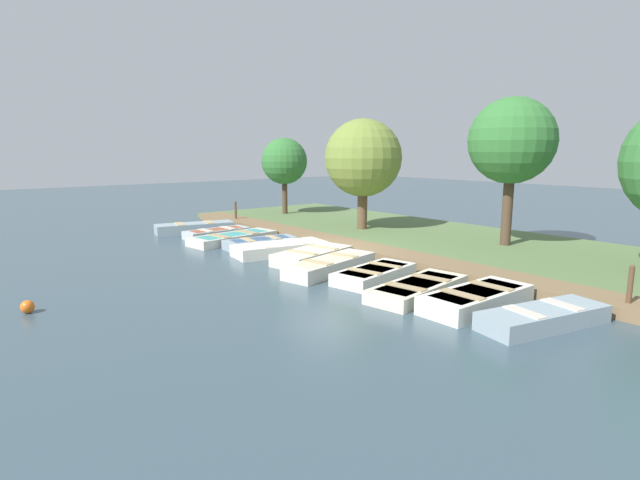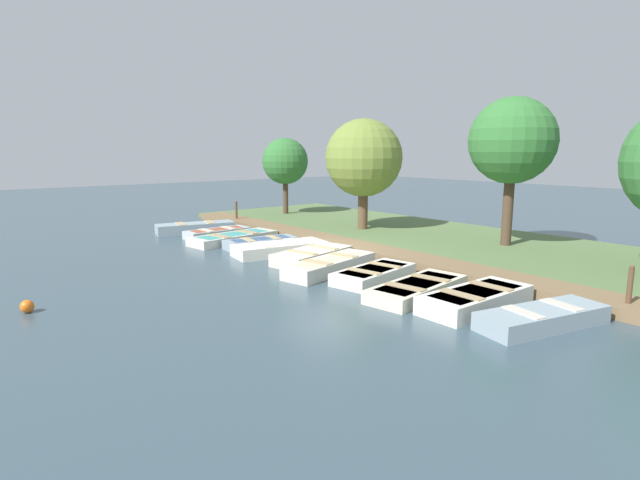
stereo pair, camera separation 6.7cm
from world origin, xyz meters
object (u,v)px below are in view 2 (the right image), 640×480
object	(u,v)px
rowboat_0	(196,227)
rowboat_5	(312,256)
rowboat_8	(417,289)
rowboat_4	(280,248)
park_tree_left	(364,158)
rowboat_10	(542,317)
rowboat_3	(261,243)
rowboat_6	(330,265)
rowboat_9	(476,299)
rowboat_2	(234,238)
rowboat_1	(218,233)
rowboat_7	(374,274)
mooring_post_near	(236,213)
buoy	(27,306)
park_tree_center	(512,142)
park_tree_far_left	(285,162)
mooring_post_far	(629,290)

from	to	relation	value
rowboat_0	rowboat_5	bearing A→B (deg)	105.51
rowboat_8	rowboat_4	bearing A→B (deg)	-99.75
rowboat_5	park_tree_left	size ratio (longest dim) A/B	0.62
rowboat_10	rowboat_3	bearing A→B (deg)	-77.07
rowboat_8	rowboat_6	bearing A→B (deg)	-95.58
rowboat_9	rowboat_10	size ratio (longest dim) A/B	0.97
rowboat_4	rowboat_8	xyz separation A→B (m)	(0.11, 6.22, -0.03)
rowboat_0	rowboat_2	size ratio (longest dim) A/B	0.94
rowboat_1	rowboat_7	size ratio (longest dim) A/B	0.98
rowboat_1	mooring_post_near	bearing A→B (deg)	-134.92
rowboat_8	buoy	world-z (taller)	rowboat_8
rowboat_1	rowboat_10	distance (m)	13.78
rowboat_2	rowboat_9	world-z (taller)	rowboat_9
rowboat_6	park_tree_center	size ratio (longest dim) A/B	0.64
rowboat_8	rowboat_5	bearing A→B (deg)	-101.98
rowboat_3	park_tree_center	world-z (taller)	park_tree_center
rowboat_2	mooring_post_near	xyz separation A→B (m)	(-2.43, -4.15, 0.40)
rowboat_3	rowboat_4	xyz separation A→B (m)	(0.13, 1.44, 0.03)
rowboat_2	park_tree_left	xyz separation A→B (m)	(-5.37, 1.59, 3.02)
rowboat_9	park_tree_far_left	bearing A→B (deg)	-109.14
rowboat_4	rowboat_5	size ratio (longest dim) A/B	1.11
rowboat_3	rowboat_6	world-z (taller)	rowboat_6
rowboat_4	park_tree_left	xyz separation A→B (m)	(-5.23, -1.43, 2.98)
rowboat_6	park_tree_left	bearing A→B (deg)	-153.49
rowboat_0	mooring_post_near	size ratio (longest dim) A/B	3.05
rowboat_0	rowboat_6	distance (m)	9.20
rowboat_3	mooring_post_near	world-z (taller)	mooring_post_near
park_tree_far_left	rowboat_9	bearing A→B (deg)	70.59
rowboat_3	mooring_post_far	size ratio (longest dim) A/B	2.47
park_tree_far_left	park_tree_center	bearing A→B (deg)	94.91
rowboat_5	park_tree_center	xyz separation A→B (m)	(-6.52, 2.83, 3.62)
rowboat_9	park_tree_center	bearing A→B (deg)	-153.20
mooring_post_near	park_tree_center	xyz separation A→B (m)	(-4.37, 11.63, 3.26)
rowboat_1	rowboat_9	xyz separation A→B (m)	(-0.21, 12.23, 0.05)
rowboat_2	rowboat_10	distance (m)	12.29
rowboat_2	park_tree_center	distance (m)	10.76
rowboat_10	rowboat_7	bearing A→B (deg)	-76.12
park_tree_center	rowboat_0	bearing A→B (deg)	-56.68
rowboat_8	mooring_post_near	bearing A→B (deg)	-108.93
rowboat_5	buoy	xyz separation A→B (m)	(8.03, 0.13, -0.06)
rowboat_10	park_tree_left	world-z (taller)	park_tree_left
buoy	rowboat_8	bearing A→B (deg)	150.17
rowboat_6	rowboat_8	size ratio (longest dim) A/B	1.08
rowboat_10	park_tree_left	size ratio (longest dim) A/B	0.63
park_tree_left	rowboat_2	bearing A→B (deg)	-16.47
park_tree_center	park_tree_far_left	bearing A→B (deg)	-85.09
rowboat_2	rowboat_4	bearing A→B (deg)	84.66
rowboat_5	rowboat_10	distance (m)	7.63
mooring_post_far	rowboat_9	bearing A→B (deg)	-47.45
rowboat_3	rowboat_9	xyz separation A→B (m)	(-0.02, 9.16, 0.04)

